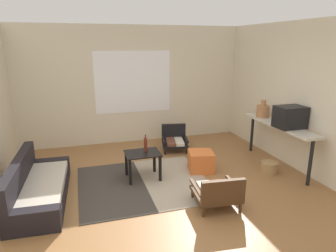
% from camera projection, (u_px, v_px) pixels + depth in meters
% --- Properties ---
extents(ground_plane, '(7.80, 7.80, 0.00)m').
position_uv_depth(ground_plane, '(172.00, 200.00, 4.56)').
color(ground_plane, olive).
extents(far_wall_with_window, '(5.60, 0.13, 2.70)m').
position_uv_depth(far_wall_with_window, '(133.00, 85.00, 7.02)').
color(far_wall_with_window, beige).
rests_on(far_wall_with_window, ground).
extents(side_wall_right, '(0.12, 6.60, 2.70)m').
position_uv_depth(side_wall_right, '(313.00, 100.00, 5.22)').
color(side_wall_right, beige).
rests_on(side_wall_right, ground).
extents(area_rug, '(2.15, 1.95, 0.01)m').
position_uv_depth(area_rug, '(144.00, 183.00, 5.10)').
color(area_rug, '#38332D').
rests_on(area_rug, ground).
extents(couch, '(0.80, 1.92, 0.65)m').
position_uv_depth(couch, '(37.00, 188.00, 4.51)').
color(couch, black).
rests_on(couch, ground).
extents(coffee_table, '(0.60, 0.48, 0.48)m').
position_uv_depth(coffee_table, '(143.00, 159.00, 5.20)').
color(coffee_table, black).
rests_on(coffee_table, ground).
extents(armchair_by_window, '(0.65, 0.68, 0.53)m').
position_uv_depth(armchair_by_window, '(174.00, 139.00, 6.69)').
color(armchair_by_window, black).
rests_on(armchair_by_window, ground).
extents(armchair_striped_foreground, '(0.68, 0.68, 0.52)m').
position_uv_depth(armchair_striped_foreground, '(218.00, 192.00, 4.29)').
color(armchair_striped_foreground, '#472D19').
rests_on(armchair_striped_foreground, ground).
extents(ottoman_orange, '(0.53, 0.53, 0.37)m').
position_uv_depth(ottoman_orange, '(201.00, 161.00, 5.57)').
color(ottoman_orange, '#D1662D').
rests_on(ottoman_orange, ground).
extents(console_shelf, '(0.37, 1.87, 0.84)m').
position_uv_depth(console_shelf, '(279.00, 128.00, 5.65)').
color(console_shelf, beige).
rests_on(console_shelf, ground).
extents(crt_television, '(0.50, 0.37, 0.39)m').
position_uv_depth(crt_television, '(290.00, 117.00, 5.32)').
color(crt_television, black).
rests_on(crt_television, console_shelf).
extents(clay_vase, '(0.25, 0.25, 0.35)m').
position_uv_depth(clay_vase, '(263.00, 111.00, 6.10)').
color(clay_vase, '#A87047').
rests_on(clay_vase, console_shelf).
extents(glass_bottle, '(0.06, 0.06, 0.30)m').
position_uv_depth(glass_bottle, '(146.00, 144.00, 5.22)').
color(glass_bottle, '#5B2319').
rests_on(glass_bottle, coffee_table).
extents(wicker_basket, '(0.30, 0.30, 0.20)m').
position_uv_depth(wicker_basket, '(269.00, 167.00, 5.51)').
color(wicker_basket, '#9E7A4C').
rests_on(wicker_basket, ground).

